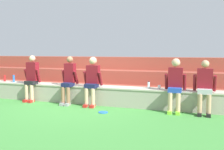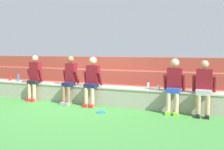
{
  "view_description": "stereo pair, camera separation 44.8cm",
  "coord_description": "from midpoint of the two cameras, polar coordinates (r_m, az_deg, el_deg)",
  "views": [
    {
      "loc": [
        3.33,
        -6.6,
        1.59
      ],
      "look_at": [
        1.01,
        0.26,
        0.89
      ],
      "focal_mm": 39.78,
      "sensor_mm": 36.0,
      "label": 1
    },
    {
      "loc": [
        3.75,
        -6.44,
        1.59
      ],
      "look_at": [
        1.01,
        0.26,
        0.89
      ],
      "focal_mm": 39.78,
      "sensor_mm": 36.0,
      "label": 2
    }
  ],
  "objects": [
    {
      "name": "ground_plane",
      "position": [
        7.58,
        -6.14,
        -6.61
      ],
      "size": [
        80.0,
        80.0,
        0.0
      ],
      "primitive_type": "plane",
      "color": "#428E3D"
    },
    {
      "name": "stone_seating_wall",
      "position": [
        7.75,
        -5.27,
        -4.16
      ],
      "size": [
        8.13,
        0.55,
        0.55
      ],
      "color": "#A8A08E",
      "rests_on": "ground"
    },
    {
      "name": "brick_bleachers",
      "position": [
        9.28,
        -0.31,
        -1.03
      ],
      "size": [
        11.56,
        1.91,
        1.37
      ],
      "color": "#994233",
      "rests_on": "ground"
    },
    {
      "name": "person_far_left",
      "position": [
        8.31,
        -15.94,
        -0.28
      ],
      "size": [
        0.53,
        0.46,
        1.45
      ],
      "color": "#DBAD89",
      "rests_on": "ground"
    },
    {
      "name": "person_left_of_center",
      "position": [
        7.56,
        -8.06,
        -0.87
      ],
      "size": [
        0.49,
        0.55,
        1.43
      ],
      "color": "#996B4C",
      "rests_on": "ground"
    },
    {
      "name": "person_center",
      "position": [
        7.21,
        -2.84,
        -0.99
      ],
      "size": [
        0.55,
        0.52,
        1.42
      ],
      "color": "#DBAD89",
      "rests_on": "ground"
    },
    {
      "name": "person_right_of_center",
      "position": [
        6.57,
        15.96,
        -1.93
      ],
      "size": [
        0.55,
        0.53,
        1.4
      ],
      "color": "#DBAD89",
      "rests_on": "ground"
    },
    {
      "name": "person_far_right",
      "position": [
        6.54,
        22.22,
        -2.4
      ],
      "size": [
        0.55,
        0.52,
        1.37
      ],
      "color": "tan",
      "rests_on": "ground"
    },
    {
      "name": "water_bottle_mid_left",
      "position": [
        9.11,
        -19.44,
        -0.59
      ],
      "size": [
        0.07,
        0.07,
        0.26
      ],
      "color": "blue",
      "rests_on": "stone_seating_wall"
    },
    {
      "name": "water_bottle_center_gap",
      "position": [
        6.98,
        10.12,
        -2.37
      ],
      "size": [
        0.06,
        0.06,
        0.2
      ],
      "color": "silver",
      "rests_on": "stone_seating_wall"
    },
    {
      "name": "water_bottle_mid_right",
      "position": [
        9.46,
        -21.17,
        -0.57
      ],
      "size": [
        0.07,
        0.07,
        0.22
      ],
      "color": "red",
      "rests_on": "stone_seating_wall"
    },
    {
      "name": "plastic_cup_left_end",
      "position": [
        6.96,
        12.5,
        -2.81
      ],
      "size": [
        0.08,
        0.08,
        0.1
      ],
      "primitive_type": "cylinder",
      "color": "white",
      "rests_on": "stone_seating_wall"
    },
    {
      "name": "frisbee",
      "position": [
        6.5,
        -0.57,
        -8.55
      ],
      "size": [
        0.25,
        0.25,
        0.02
      ],
      "primitive_type": "cylinder",
      "color": "blue",
      "rests_on": "ground"
    }
  ]
}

